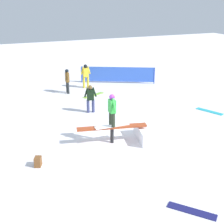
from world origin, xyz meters
The scene contains 12 objects.
ground_plane centered at (0.00, 0.00, 0.00)m, with size 60.00×60.00×0.00m, color white.
rail_feature centered at (0.00, 0.00, 0.62)m, with size 2.80×0.87×0.72m.
snow_kicker_ramp centered at (-1.93, 0.42, 0.27)m, with size 1.80×1.50×0.54m, color white.
main_rider_on_rail centered at (0.00, 0.00, 1.37)m, with size 1.41×0.76×1.33m.
bystander_brown centered at (-0.14, -7.33, 0.83)m, with size 0.23×0.63×1.48m.
bystander_yellow centered at (-1.52, -8.00, 0.85)m, with size 0.66×0.22×1.52m.
bystander_black centered at (-0.34, -3.62, 0.80)m, with size 0.65×0.27×1.42m.
loose_snowboard_navy centered at (-0.38, 4.81, 0.01)m, with size 1.35×0.28×0.02m, color navy.
loose_snowboard_lime centered at (-1.42, -6.27, 0.01)m, with size 1.53×0.28×0.02m, color #92D03F.
loose_snowboard_cyan centered at (-5.99, -1.38, 0.01)m, with size 1.42×0.28×0.02m, color #23B3C2.
backpack_on_snow centered at (3.09, 0.72, 0.17)m, with size 0.30×0.22×0.34m, color brown.
safety_fence centered at (-3.85, -8.26, 0.60)m, with size 4.45×2.26×1.10m.
Camera 1 is at (4.37, 10.50, 5.59)m, focal length 50.00 mm.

